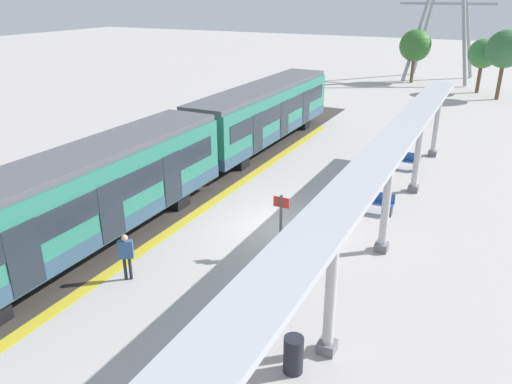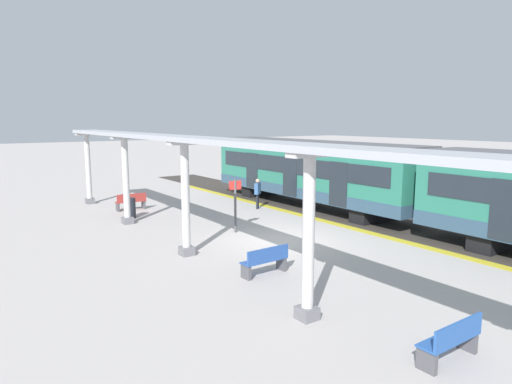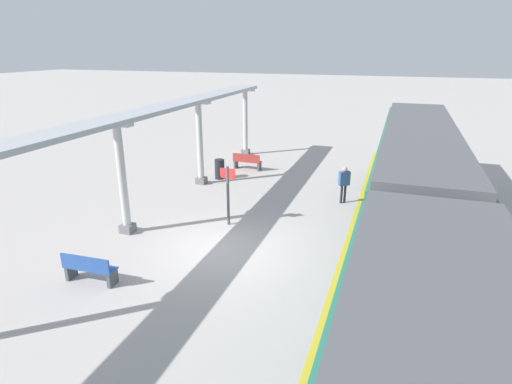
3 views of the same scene
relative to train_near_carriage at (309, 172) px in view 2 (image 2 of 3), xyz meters
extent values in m
plane|color=#AEA7A3|center=(5.71, 4.62, -1.83)|extent=(176.00, 176.00, 0.00)
cube|color=gold|center=(1.83, 4.62, -1.83)|extent=(0.47, 30.36, 0.01)
cube|color=#38332D|center=(-0.01, 4.62, -1.83)|extent=(3.20, 42.36, 0.01)
cube|color=#28725E|center=(-0.01, 0.00, 0.11)|extent=(2.60, 13.82, 2.60)
cube|color=#2E4961|center=(-0.01, 0.00, -0.92)|extent=(2.63, 13.84, 0.55)
cube|color=#515156|center=(-0.01, 0.00, 1.53)|extent=(2.39, 13.82, 0.24)
cube|color=#1E262D|center=(1.31, 0.00, 0.42)|extent=(0.03, 12.72, 0.84)
cube|color=#1E262D|center=(1.31, -3.46, -0.14)|extent=(0.04, 1.10, 2.00)
cube|color=#1E262D|center=(1.31, 0.00, -0.14)|extent=(0.04, 1.10, 2.00)
cube|color=#1E262D|center=(1.31, 3.46, -0.14)|extent=(0.04, 1.10, 2.00)
cube|color=black|center=(-0.01, 4.42, -1.51)|extent=(2.21, 0.90, 0.64)
cube|color=black|center=(-0.01, -4.42, -1.51)|extent=(2.21, 0.90, 0.64)
cube|color=#1E262D|center=(1.31, 10.97, -0.14)|extent=(0.04, 1.10, 2.00)
cube|color=black|center=(-0.01, 10.00, -1.51)|extent=(2.21, 0.90, 0.64)
cube|color=slate|center=(9.37, -7.46, -1.68)|extent=(0.44, 0.44, 0.30)
cylinder|color=#BCB9B8|center=(9.37, -7.46, 0.19)|extent=(0.28, 0.28, 3.45)
cube|color=#BCB9B8|center=(9.37, -7.46, 1.98)|extent=(1.10, 0.36, 0.12)
cube|color=slate|center=(9.37, -1.42, -1.68)|extent=(0.44, 0.44, 0.30)
cylinder|color=#BCB9B8|center=(9.37, -1.42, 0.19)|extent=(0.28, 0.28, 3.45)
cube|color=#BCB9B8|center=(9.37, -1.42, 1.98)|extent=(1.10, 0.36, 0.12)
cube|color=slate|center=(9.37, 4.43, -1.68)|extent=(0.44, 0.44, 0.30)
cylinder|color=#BCB9B8|center=(9.37, 4.43, 0.19)|extent=(0.28, 0.28, 3.45)
cube|color=#BCB9B8|center=(9.37, 4.43, 1.98)|extent=(1.10, 0.36, 0.12)
cube|color=slate|center=(9.37, 10.63, -1.68)|extent=(0.44, 0.44, 0.30)
cylinder|color=#BCB9B8|center=(9.37, 10.63, 0.19)|extent=(0.28, 0.28, 3.45)
cube|color=#BCB9B8|center=(9.37, 10.63, 1.98)|extent=(1.10, 0.36, 0.12)
cube|color=#A8AAB2|center=(9.37, 4.52, 2.12)|extent=(1.20, 24.76, 0.16)
cube|color=#9F312B|center=(8.14, -4.44, -1.39)|extent=(1.52, 0.50, 0.04)
cube|color=#9F312B|center=(8.15, -4.25, -1.17)|extent=(1.50, 0.12, 0.40)
cube|color=#4C4C51|center=(8.81, -4.47, -1.62)|extent=(0.12, 0.40, 0.42)
cube|color=#4C4C51|center=(7.47, -4.42, -1.62)|extent=(0.12, 0.40, 0.42)
cube|color=#274D9A|center=(8.35, 7.53, -1.39)|extent=(1.52, 0.51, 0.04)
cube|color=#274D9A|center=(8.35, 7.72, -1.17)|extent=(1.50, 0.13, 0.40)
cube|color=#4C4C51|center=(9.02, 7.56, -1.62)|extent=(0.12, 0.40, 0.42)
cube|color=#4C4C51|center=(7.69, 7.50, -1.62)|extent=(0.12, 0.40, 0.42)
cube|color=#2653A0|center=(8.38, 13.57, -1.39)|extent=(1.51, 0.46, 0.04)
cube|color=#2653A0|center=(8.38, 13.76, -1.17)|extent=(1.50, 0.08, 0.40)
cube|color=#4C4C51|center=(9.05, 13.57, -1.62)|extent=(0.10, 0.40, 0.42)
cube|color=#4C4C51|center=(7.71, 13.56, -1.62)|extent=(0.10, 0.40, 0.42)
cylinder|color=#20232B|center=(8.87, -2.44, -1.35)|extent=(0.48, 0.48, 0.96)
cylinder|color=#4C4C51|center=(6.28, 2.65, -0.73)|extent=(0.10, 0.10, 2.20)
cube|color=red|center=(6.28, 2.65, 0.12)|extent=(0.56, 0.04, 0.36)
cylinder|color=black|center=(2.58, -1.02, -1.45)|extent=(0.10, 0.10, 0.77)
cylinder|color=black|center=(2.71, -0.93, -1.45)|extent=(0.10, 0.10, 0.77)
cube|color=#33588B|center=(2.64, -0.98, -0.77)|extent=(0.49, 0.43, 0.58)
sphere|color=tan|center=(2.64, -0.98, -0.37)|extent=(0.21, 0.21, 0.21)
camera|label=1|loc=(12.23, -11.19, 6.60)|focal=34.60mm
camera|label=2|loc=(16.07, 18.21, 2.72)|focal=32.30mm
camera|label=3|loc=(0.75, 15.66, 4.34)|focal=29.38mm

